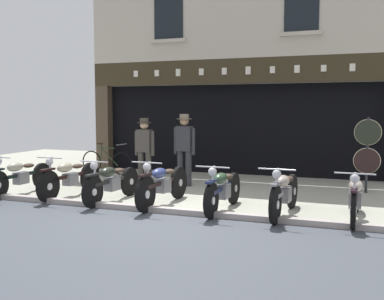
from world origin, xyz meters
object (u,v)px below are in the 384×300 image
at_px(motorcycle_center, 163,183).
at_px(motorcycle_left, 70,177).
at_px(motorcycle_far_left, 20,176).
at_px(shopkeeper_center, 184,146).
at_px(advert_board_far, 170,118).
at_px(motorcycle_center_right, 223,189).
at_px(advert_board_near, 199,119).
at_px(motorcycle_far_right, 355,197).
at_px(motorcycle_right, 284,192).
at_px(salesman_left, 145,147).
at_px(tyre_sign_pole, 367,148).
at_px(motorcycle_center_left, 112,181).
at_px(leaning_bicycle, 106,161).

bearing_deg(motorcycle_center, motorcycle_left, -0.28).
distance_m(motorcycle_far_left, motorcycle_left, 1.21).
xyz_separation_m(shopkeeper_center, advert_board_far, (-1.43, 2.48, 0.62)).
bearing_deg(motorcycle_center_right, advert_board_far, -55.06).
distance_m(motorcycle_far_left, advert_board_far, 5.16).
distance_m(motorcycle_far_left, advert_board_near, 5.52).
xyz_separation_m(motorcycle_far_left, motorcycle_far_right, (7.03, 0.04, -0.00)).
bearing_deg(motorcycle_left, advert_board_near, -104.31).
bearing_deg(motorcycle_far_right, motorcycle_far_left, 2.11).
relative_size(motorcycle_right, salesman_left, 1.21).
bearing_deg(shopkeeper_center, motorcycle_right, 143.23).
xyz_separation_m(motorcycle_center, tyre_sign_pole, (3.78, 2.79, 0.59)).
distance_m(motorcycle_center_right, motorcycle_right, 1.13).
bearing_deg(shopkeeper_center, advert_board_near, -76.05).
height_order(motorcycle_center_left, motorcycle_right, motorcycle_right).
xyz_separation_m(motorcycle_far_right, advert_board_near, (-4.47, 4.71, 1.18)).
xyz_separation_m(motorcycle_far_left, shopkeeper_center, (3.05, 2.28, 0.58)).
bearing_deg(motorcycle_far_left, motorcycle_center_left, 179.45).
distance_m(motorcycle_far_right, advert_board_near, 6.60).
bearing_deg(motorcycle_far_right, motorcycle_right, 5.47).
relative_size(motorcycle_center_right, advert_board_near, 1.92).
relative_size(motorcycle_center_right, leaning_bicycle, 1.12).
distance_m(motorcycle_far_left, motorcycle_center_left, 2.34).
distance_m(motorcycle_left, salesman_left, 2.42).
bearing_deg(motorcycle_center_right, advert_board_near, -63.70).
height_order(motorcycle_center, leaning_bicycle, motorcycle_center).
distance_m(motorcycle_center_left, salesman_left, 2.54).
height_order(motorcycle_center, tyre_sign_pole, tyre_sign_pole).
height_order(motorcycle_left, motorcycle_far_right, motorcycle_left).
relative_size(motorcycle_left, motorcycle_far_right, 1.10).
relative_size(salesman_left, advert_board_far, 1.61).
bearing_deg(motorcycle_center_left, motorcycle_far_left, 2.39).
relative_size(motorcycle_far_right, advert_board_near, 1.88).
bearing_deg(leaning_bicycle, motorcycle_far_left, 2.34).
xyz_separation_m(motorcycle_center_left, motorcycle_right, (3.50, -0.01, 0.01)).
height_order(motorcycle_center_right, motorcycle_right, motorcycle_right).
bearing_deg(salesman_left, tyre_sign_pole, -172.74).
xyz_separation_m(motorcycle_right, leaning_bicycle, (-5.68, 3.43, -0.06)).
xyz_separation_m(motorcycle_far_right, leaning_bicycle, (-6.87, 3.35, -0.05)).
relative_size(motorcycle_far_left, motorcycle_right, 1.02).
xyz_separation_m(motorcycle_far_right, advert_board_far, (-5.41, 4.71, 1.21)).
distance_m(advert_board_near, advert_board_far, 0.94).
distance_m(motorcycle_far_left, salesman_left, 3.11).
bearing_deg(leaning_bicycle, advert_board_near, 124.70).
relative_size(motorcycle_center, salesman_left, 1.27).
relative_size(motorcycle_center_right, advert_board_far, 1.90).
relative_size(motorcycle_far_left, motorcycle_far_right, 1.07).
bearing_deg(motorcycle_far_left, motorcycle_right, 179.70).
relative_size(motorcycle_center_left, leaning_bicycle, 1.14).
bearing_deg(leaning_bicycle, motorcycle_center_left, 37.64).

